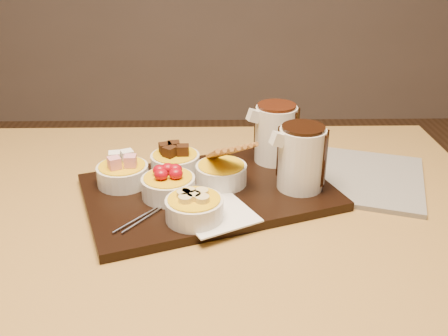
{
  "coord_description": "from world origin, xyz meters",
  "views": [
    {
      "loc": [
        0.06,
        -0.83,
        1.22
      ],
      "look_at": [
        0.08,
        0.03,
        0.81
      ],
      "focal_mm": 40.0,
      "sensor_mm": 36.0,
      "label": 1
    }
  ],
  "objects_px": {
    "bowl_strawberries": "(168,187)",
    "pitcher_dark_chocolate": "(301,159)",
    "pitcher_milk_chocolate": "(276,134)",
    "serving_board": "(209,192)",
    "dining_table": "(186,246)",
    "newspaper": "(342,175)"
  },
  "relations": [
    {
      "from": "bowl_strawberries",
      "to": "pitcher_dark_chocolate",
      "type": "relative_size",
      "value": 0.83
    },
    {
      "from": "pitcher_dark_chocolate",
      "to": "pitcher_milk_chocolate",
      "type": "height_order",
      "value": "same"
    },
    {
      "from": "serving_board",
      "to": "bowl_strawberries",
      "type": "bearing_deg",
      "value": -176.42
    },
    {
      "from": "dining_table",
      "to": "pitcher_milk_chocolate",
      "type": "distance_m",
      "value": 0.3
    },
    {
      "from": "dining_table",
      "to": "serving_board",
      "type": "distance_m",
      "value": 0.12
    },
    {
      "from": "dining_table",
      "to": "serving_board",
      "type": "height_order",
      "value": "serving_board"
    },
    {
      "from": "serving_board",
      "to": "pitcher_milk_chocolate",
      "type": "distance_m",
      "value": 0.2
    },
    {
      "from": "dining_table",
      "to": "newspaper",
      "type": "distance_m",
      "value": 0.36
    },
    {
      "from": "pitcher_dark_chocolate",
      "to": "newspaper",
      "type": "bearing_deg",
      "value": 17.14
    },
    {
      "from": "bowl_strawberries",
      "to": "pitcher_milk_chocolate",
      "type": "bearing_deg",
      "value": 36.08
    },
    {
      "from": "bowl_strawberries",
      "to": "pitcher_dark_chocolate",
      "type": "distance_m",
      "value": 0.25
    },
    {
      "from": "pitcher_dark_chocolate",
      "to": "pitcher_milk_chocolate",
      "type": "xyz_separation_m",
      "value": [
        -0.03,
        0.13,
        0.0
      ]
    },
    {
      "from": "dining_table",
      "to": "pitcher_milk_chocolate",
      "type": "relative_size",
      "value": 10.01
    },
    {
      "from": "dining_table",
      "to": "pitcher_milk_chocolate",
      "type": "xyz_separation_m",
      "value": [
        0.19,
        0.15,
        0.18
      ]
    },
    {
      "from": "pitcher_dark_chocolate",
      "to": "serving_board",
      "type": "bearing_deg",
      "value": 160.02
    },
    {
      "from": "pitcher_dark_chocolate",
      "to": "pitcher_milk_chocolate",
      "type": "relative_size",
      "value": 1.0
    },
    {
      "from": "dining_table",
      "to": "newspaper",
      "type": "relative_size",
      "value": 3.74
    },
    {
      "from": "dining_table",
      "to": "serving_board",
      "type": "relative_size",
      "value": 2.61
    },
    {
      "from": "bowl_strawberries",
      "to": "pitcher_dark_chocolate",
      "type": "xyz_separation_m",
      "value": [
        0.25,
        0.03,
        0.04
      ]
    },
    {
      "from": "serving_board",
      "to": "pitcher_milk_chocolate",
      "type": "xyz_separation_m",
      "value": [
        0.14,
        0.12,
        0.07
      ]
    },
    {
      "from": "pitcher_milk_chocolate",
      "to": "dining_table",
      "type": "bearing_deg",
      "value": -161.01
    },
    {
      "from": "bowl_strawberries",
      "to": "newspaper",
      "type": "bearing_deg",
      "value": 17.03
    }
  ]
}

